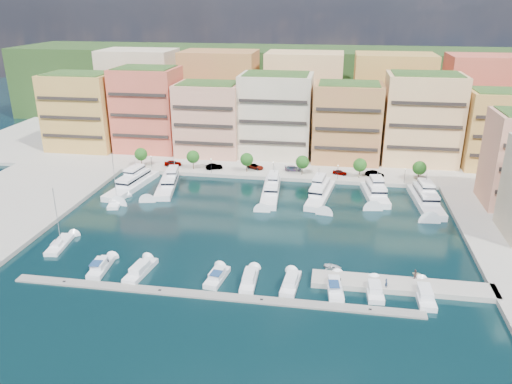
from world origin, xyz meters
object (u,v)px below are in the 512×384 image
lamppost_3 (338,170)px  cruiser_1 (101,267)px  lamppost_2 (273,166)px  yacht_5 (375,193)px  tree_0 (141,154)px  cruiser_4 (217,277)px  sailboat_0 (60,245)px  tree_2 (247,159)px  car_4 (340,172)px  car_1 (214,167)px  car_2 (256,167)px  car_3 (293,168)px  tender_3 (416,273)px  tender_0 (333,267)px  yacht_0 (133,183)px  yacht_3 (271,190)px  tree_1 (193,157)px  car_0 (173,163)px  cruiser_6 (291,284)px  sailboat_2 (116,202)px  cruiser_5 (249,280)px  cruiser_9 (424,295)px  cruiser_8 (374,291)px  yacht_1 (168,184)px  tree_4 (360,165)px  yacht_6 (425,199)px  car_5 (375,174)px  lamppost_4 (405,173)px  tree_3 (302,162)px  yacht_4 (320,193)px  tree_5 (420,168)px  lamppost_1 (211,163)px  cruiser_7 (335,287)px  cruiser_2 (140,271)px  person_0 (386,283)px

lamppost_3 → cruiser_1: bearing=-128.0°
lamppost_2 → yacht_5: (27.70, -9.32, -2.62)m
tree_0 → cruiser_1: (14.42, -58.11, -4.17)m
cruiser_4 → sailboat_0: (-35.22, 7.67, -0.26)m
tree_2 → car_4: bearing=3.9°
lamppost_3 → cruiser_4: lamppost_3 is taller
yacht_5 → car_1: size_ratio=3.28×
car_2 → car_3: 11.13m
tender_3 → tender_0: bearing=96.1°
car_4 → cruiser_4: bearing=172.5°
lamppost_2 → yacht_0: bearing=-161.4°
yacht_3 → lamppost_3: bearing=34.4°
tree_1 → sailboat_0: bearing=-105.8°
car_0 → cruiser_6: bearing=-158.2°
sailboat_2 → cruiser_5: bearing=-38.6°
cruiser_6 → cruiser_9: bearing=-0.0°
sailboat_2 → car_3: bearing=35.5°
tree_2 → yacht_5: tree_2 is taller
yacht_3 → yacht_0: bearing=-178.9°
tree_1 → cruiser_9: size_ratio=0.62×
sailboat_2 → lamppost_2: bearing=33.6°
cruiser_1 → cruiser_8: (50.54, 0.03, -0.02)m
lamppost_3 → yacht_1: size_ratio=0.21×
tree_4 → car_0: bearing=178.0°
yacht_6 → car_5: yacht_6 is taller
yacht_5 → lamppost_4: bearing=48.3°
yacht_5 → car_3: yacht_5 is taller
tree_3 → sailboat_2: sailboat_2 is taller
lamppost_4 → yacht_4: yacht_4 is taller
tree_1 → tender_3: size_ratio=3.91×
tree_5 → yacht_5: 17.29m
lamppost_1 → cruiser_7: bearing=-57.1°
yacht_6 → cruiser_5: size_ratio=2.47×
yacht_3 → cruiser_2: size_ratio=2.23×
yacht_4 → cruiser_5: size_ratio=2.41×
yacht_1 → cruiser_4: bearing=-61.4°
cruiser_9 → car_4: (-14.67, 59.92, 1.13)m
tree_2 → lamppost_1: bearing=-167.0°
tree_3 → car_2: (-13.95, 3.13, -3.05)m
tree_5 → cruiser_6: size_ratio=0.67×
tender_0 → lamppost_3: bearing=10.6°
tree_0 → yacht_4: 55.68m
cruiser_7 → person_0: bearing=4.8°
tree_2 → lamppost_3: 26.12m
yacht_3 → tender_0: 40.14m
lamppost_2 → tree_2: bearing=164.0°
car_3 → car_5: bearing=-100.2°
cruiser_5 → person_0: bearing=1.7°
tree_2 → yacht_6: tree_2 is taller
cruiser_9 → car_0: bearing=136.9°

